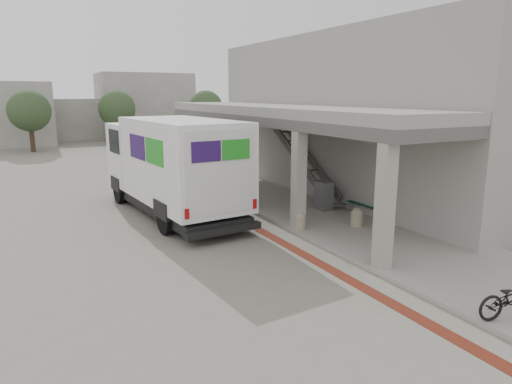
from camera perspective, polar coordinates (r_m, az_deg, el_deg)
ground at (r=14.01m, az=-0.96°, el=-6.55°), size 120.00×120.00×0.00m
bike_lane_stripe at (r=16.14m, az=-0.95°, el=-3.98°), size 0.35×40.00×0.01m
sidewalk at (r=16.10m, az=11.92°, el=-4.10°), size 4.40×28.00×0.12m
transit_building at (r=20.78m, az=10.54°, el=8.96°), size 7.60×17.00×7.00m
distant_backdrop at (r=47.90m, az=-24.07°, el=9.02°), size 28.00×10.00×6.50m
tree_left at (r=39.91m, az=-26.47°, el=9.05°), size 3.20×3.20×4.80m
tree_mid at (r=42.64m, az=-17.00°, el=9.91°), size 3.20×3.20×4.80m
tree_right at (r=43.89m, az=-6.28°, el=10.41°), size 3.20×3.20×4.80m
fedex_truck at (r=17.34m, az=-10.55°, el=3.47°), size 3.36×8.70×3.63m
bench at (r=17.33m, az=13.44°, el=-1.87°), size 0.45×1.63×0.38m
bollard_near at (r=15.77m, az=12.46°, el=-3.08°), size 0.41×0.41×0.62m
bollard_far at (r=15.19m, az=5.54°, el=-3.53°), size 0.37×0.37×0.56m
utility_cabinet at (r=17.75m, az=8.45°, el=-0.44°), size 0.49×0.65×1.08m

